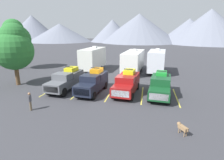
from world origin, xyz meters
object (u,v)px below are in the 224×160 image
pickup_truck_b (93,82)px  person_a (30,100)px  pickup_truck_c (127,83)px  camper_trailer_a (93,58)px  pickup_truck_a (66,80)px  camper_trailer_b (133,60)px  dog (182,127)px  camper_trailer_c (157,61)px  pickup_truck_d (160,85)px

pickup_truck_b → person_a: pickup_truck_b is taller
pickup_truck_c → person_a: (-7.59, -6.07, -0.22)m
camper_trailer_a → person_a: size_ratio=4.85×
camper_trailer_a → pickup_truck_c: bearing=-56.1°
pickup_truck_a → camper_trailer_b: bearing=57.3°
person_a → dog: person_a is taller
dog → pickup_truck_b: bearing=139.4°
pickup_truck_a → person_a: (-0.62, -5.95, -0.26)m
pickup_truck_a → pickup_truck_b: pickup_truck_b is taller
dog → camper_trailer_b: bearing=104.8°
camper_trailer_c → camper_trailer_b: bearing=179.9°
pickup_truck_b → camper_trailer_b: camper_trailer_b is taller
camper_trailer_b → pickup_truck_b: bearing=-108.0°
pickup_truck_c → pickup_truck_d: (3.52, -0.24, 0.01)m
camper_trailer_a → person_a: camper_trailer_a is taller
dog → camper_trailer_a: bearing=122.9°
pickup_truck_a → camper_trailer_c: size_ratio=0.80×
dog → pickup_truck_a: bearing=147.4°
pickup_truck_b → camper_trailer_b: (3.53, 10.84, 0.75)m
pickup_truck_a → dog: 13.70m
pickup_truck_a → pickup_truck_c: (6.97, 0.12, -0.04)m
camper_trailer_a → person_a: (-0.68, -16.33, -1.19)m
pickup_truck_b → dog: (8.28, -7.10, -0.68)m
camper_trailer_b → camper_trailer_c: camper_trailer_c is taller
pickup_truck_b → camper_trailer_a: bearing=106.7°
pickup_truck_d → dog: 7.36m
pickup_truck_a → dog: bearing=-32.6°
person_a → pickup_truck_c: bearing=38.6°
person_a → pickup_truck_b: bearing=55.6°
pickup_truck_c → camper_trailer_b: size_ratio=0.61×
pickup_truck_d → person_a: (-11.11, -5.83, -0.23)m
camper_trailer_a → camper_trailer_b: camper_trailer_a is taller
pickup_truck_d → dog: pickup_truck_d is taller
camper_trailer_c → person_a: size_ratio=4.55×
pickup_truck_b → pickup_truck_d: (7.23, 0.16, -0.02)m
pickup_truck_a → pickup_truck_d: pickup_truck_a is taller
pickup_truck_b → camper_trailer_c: camper_trailer_c is taller
pickup_truck_b → camper_trailer_a: (-3.20, 10.66, 0.94)m
camper_trailer_c → person_a: (-11.05, -16.50, -1.09)m
pickup_truck_a → camper_trailer_c: 14.86m
camper_trailer_c → dog: size_ratio=8.21×
camper_trailer_c → person_a: bearing=-123.8°
pickup_truck_c → pickup_truck_d: size_ratio=1.01×
pickup_truck_a → camper_trailer_b: size_ratio=0.63×
pickup_truck_d → camper_trailer_b: 11.33m
camper_trailer_c → pickup_truck_d: bearing=-89.7°
pickup_truck_d → pickup_truck_c: bearing=176.2°
pickup_truck_c → camper_trailer_a: camper_trailer_a is taller
pickup_truck_d → camper_trailer_c: size_ratio=0.76×
camper_trailer_c → dog: 18.03m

